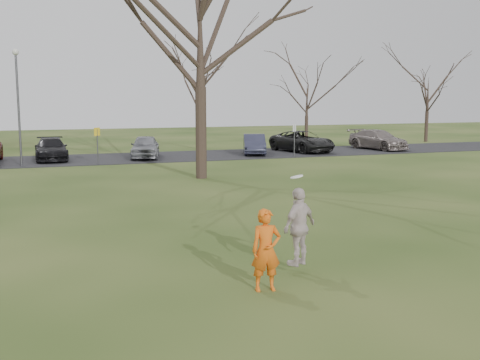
% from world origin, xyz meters
% --- Properties ---
extents(ground, '(120.00, 120.00, 0.00)m').
position_xyz_m(ground, '(0.00, 0.00, 0.00)').
color(ground, '#1E380F').
rests_on(ground, ground).
extents(parking_strip, '(62.00, 6.50, 0.04)m').
position_xyz_m(parking_strip, '(0.00, 25.00, 0.02)').
color(parking_strip, black).
rests_on(parking_strip, ground).
extents(player_defender, '(0.63, 0.45, 1.61)m').
position_xyz_m(player_defender, '(-1.09, -0.58, 0.80)').
color(player_defender, '#DF5B12').
rests_on(player_defender, ground).
extents(car_3, '(1.84, 4.49, 1.30)m').
position_xyz_m(car_3, '(-4.39, 25.17, 0.69)').
color(car_3, black).
rests_on(car_3, parking_strip).
extents(car_4, '(2.53, 4.35, 1.39)m').
position_xyz_m(car_4, '(1.10, 24.47, 0.74)').
color(car_4, gray).
rests_on(car_4, parking_strip).
extents(car_5, '(2.54, 4.17, 1.30)m').
position_xyz_m(car_5, '(8.28, 24.49, 0.69)').
color(car_5, '#2E3045').
rests_on(car_5, parking_strip).
extents(car_6, '(3.43, 5.50, 1.42)m').
position_xyz_m(car_6, '(11.98, 24.98, 0.75)').
color(car_6, black).
rests_on(car_6, parking_strip).
extents(car_7, '(2.95, 5.11, 1.39)m').
position_xyz_m(car_7, '(17.92, 24.81, 0.74)').
color(car_7, slate).
rests_on(car_7, parking_strip).
extents(catching_play, '(1.06, 0.82, 1.96)m').
position_xyz_m(catching_play, '(-0.02, 0.20, 1.03)').
color(catching_play, beige).
rests_on(catching_play, ground).
extents(lamp_post, '(0.34, 0.34, 6.27)m').
position_xyz_m(lamp_post, '(-6.00, 22.50, 3.97)').
color(lamp_post, '#47474C').
rests_on(lamp_post, ground).
extents(sign_yellow, '(0.35, 0.35, 2.08)m').
position_xyz_m(sign_yellow, '(-2.00, 22.00, 1.45)').
color(sign_yellow, '#47474C').
rests_on(sign_yellow, ground).
extents(sign_white, '(0.35, 0.35, 2.08)m').
position_xyz_m(sign_white, '(10.00, 22.00, 1.45)').
color(sign_white, '#47474C').
rests_on(sign_white, ground).
extents(big_tree, '(9.00, 9.00, 14.00)m').
position_xyz_m(big_tree, '(2.00, 15.00, 7.00)').
color(big_tree, '#352821').
rests_on(big_tree, ground).
extents(small_tree_row, '(55.00, 5.90, 8.50)m').
position_xyz_m(small_tree_row, '(4.38, 30.06, 3.89)').
color(small_tree_row, '#352821').
rests_on(small_tree_row, ground).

